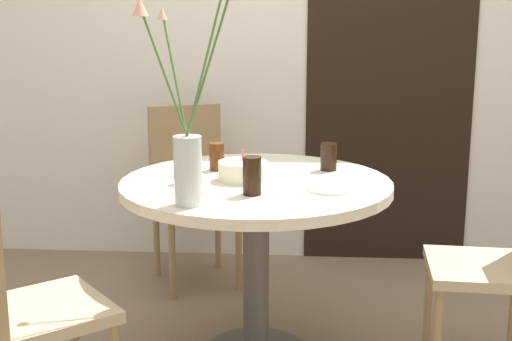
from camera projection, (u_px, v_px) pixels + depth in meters
wall_back at (271, 26)px, 3.86m from camera, size 8.00×0.05×2.60m
doorway_panel at (390, 78)px, 3.85m from camera, size 0.90×0.01×2.05m
dining_table at (256, 213)px, 2.78m from camera, size 1.05×1.05×0.74m
chair_left_flank at (191, 184)px, 3.67m from camera, size 0.53×0.53×0.91m
chair_far_back at (16, 294)px, 2.26m from camera, size 0.56×0.56×0.91m
chair_right_flank at (505, 249)px, 2.68m from camera, size 0.43×0.43×0.91m
birthday_cake at (243, 171)px, 2.76m from camera, size 0.19×0.19×0.12m
flower_vase at (190, 132)px, 2.36m from camera, size 0.34×0.18×0.77m
side_plate at (330, 189)px, 2.61m from camera, size 0.17×0.17×0.01m
drink_glass_0 at (329, 157)px, 2.92m from camera, size 0.07×0.07×0.11m
drink_glass_1 at (251, 176)px, 2.53m from camera, size 0.07×0.07×0.14m
drink_glass_2 at (217, 157)px, 2.92m from camera, size 0.06×0.06×0.11m
drink_glass_3 at (189, 167)px, 2.72m from camera, size 0.06×0.06×0.12m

